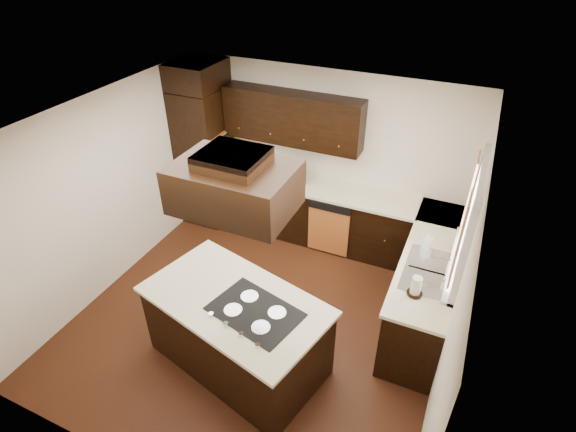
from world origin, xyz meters
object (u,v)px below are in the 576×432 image
object	(u,v)px
island	(237,332)
range_hood	(235,187)
oven_column	(206,156)
spice_rack	(293,171)

from	to	relation	value
island	range_hood	world-z (taller)	range_hood
oven_column	range_hood	bearing A→B (deg)	-50.26
oven_column	range_hood	size ratio (longest dim) A/B	2.02
range_hood	spice_rack	distance (m)	2.60
spice_rack	range_hood	bearing A→B (deg)	-61.79
range_hood	island	bearing A→B (deg)	-97.70
range_hood	spice_rack	world-z (taller)	range_hood
island	spice_rack	size ratio (longest dim) A/B	4.64
island	oven_column	bearing A→B (deg)	142.13
oven_column	spice_rack	distance (m)	1.44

